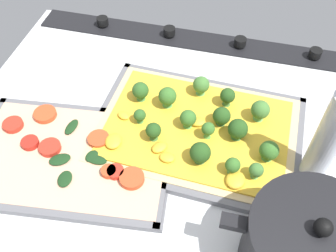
% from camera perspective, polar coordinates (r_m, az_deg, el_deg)
% --- Properties ---
extents(ground_plane, '(0.84, 0.66, 0.03)m').
position_cam_1_polar(ground_plane, '(0.73, 1.13, -2.38)').
color(ground_plane, silver).
extents(stove_control_panel, '(0.81, 0.07, 0.03)m').
position_cam_1_polar(stove_control_panel, '(0.92, 5.42, 12.70)').
color(stove_control_panel, black).
rests_on(stove_control_panel, ground_plane).
extents(baking_tray_front, '(0.40, 0.30, 0.01)m').
position_cam_1_polar(baking_tray_front, '(0.72, 4.30, -0.97)').
color(baking_tray_front, slate).
rests_on(baking_tray_front, ground_plane).
extents(broccoli_pizza, '(0.38, 0.27, 0.06)m').
position_cam_1_polar(broccoli_pizza, '(0.71, 4.73, -0.23)').
color(broccoli_pizza, '#D3B77F').
rests_on(broccoli_pizza, baking_tray_front).
extents(baking_tray_back, '(0.39, 0.28, 0.01)m').
position_cam_1_polar(baking_tray_back, '(0.71, -14.26, -4.68)').
color(baking_tray_back, slate).
rests_on(baking_tray_back, ground_plane).
extents(veggie_pizza_back, '(0.36, 0.25, 0.02)m').
position_cam_1_polar(veggie_pizza_back, '(0.70, -14.35, -4.18)').
color(veggie_pizza_back, '#D7A685').
rests_on(veggie_pizza_back, baking_tray_back).
extents(cooking_pot, '(0.25, 0.18, 0.14)m').
position_cam_1_polar(cooking_pot, '(0.58, 20.25, -16.97)').
color(cooking_pot, black).
rests_on(cooking_pot, ground_plane).
extents(oil_bottle, '(0.04, 0.04, 0.25)m').
position_cam_1_polar(oil_bottle, '(0.64, 23.04, -1.71)').
color(oil_bottle, '#B7BCC6').
rests_on(oil_bottle, ground_plane).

